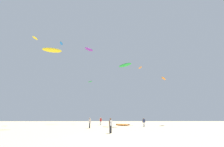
{
  "coord_description": "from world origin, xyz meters",
  "views": [
    {
      "loc": [
        -0.59,
        -15.44,
        1.72
      ],
      "look_at": [
        0.0,
        18.24,
        10.59
      ],
      "focal_mm": 26.65,
      "sensor_mm": 36.0,
      "label": 1
    }
  ],
  "objects_px": {
    "person_left": "(90,122)",
    "kite_aloft_6": "(125,65)",
    "kite_grounded_near": "(123,125)",
    "kite_aloft_7": "(52,50)",
    "person_midground": "(144,122)",
    "kite_aloft_2": "(164,78)",
    "kite_aloft_3": "(90,82)",
    "kite_aloft_4": "(140,68)",
    "kite_aloft_5": "(35,38)",
    "kite_aloft_1": "(89,49)",
    "person_right": "(101,120)",
    "kite_aloft_0": "(61,43)",
    "person_foreground": "(111,124)"
  },
  "relations": [
    {
      "from": "kite_aloft_1",
      "to": "kite_aloft_3",
      "type": "xyz_separation_m",
      "value": [
        1.36,
        -5.08,
        -12.97
      ]
    },
    {
      "from": "kite_aloft_3",
      "to": "kite_aloft_4",
      "type": "relative_size",
      "value": 0.92
    },
    {
      "from": "person_midground",
      "to": "kite_aloft_2",
      "type": "height_order",
      "value": "kite_aloft_2"
    },
    {
      "from": "kite_grounded_near",
      "to": "kite_aloft_7",
      "type": "height_order",
      "value": "kite_aloft_7"
    },
    {
      "from": "kite_aloft_1",
      "to": "kite_aloft_5",
      "type": "height_order",
      "value": "kite_aloft_1"
    },
    {
      "from": "person_foreground",
      "to": "kite_aloft_4",
      "type": "xyz_separation_m",
      "value": [
        8.89,
        26.87,
        14.8
      ]
    },
    {
      "from": "person_midground",
      "to": "kite_aloft_3",
      "type": "xyz_separation_m",
      "value": [
        -12.54,
        18.18,
        11.5
      ]
    },
    {
      "from": "person_foreground",
      "to": "person_left",
      "type": "relative_size",
      "value": 1.0
    },
    {
      "from": "kite_aloft_5",
      "to": "kite_aloft_0",
      "type": "bearing_deg",
      "value": 68.4
    },
    {
      "from": "kite_aloft_1",
      "to": "kite_aloft_7",
      "type": "distance_m",
      "value": 26.67
    },
    {
      "from": "kite_aloft_3",
      "to": "kite_aloft_5",
      "type": "relative_size",
      "value": 1.02
    },
    {
      "from": "kite_aloft_2",
      "to": "kite_aloft_3",
      "type": "xyz_separation_m",
      "value": [
        -20.04,
        9.15,
        1.0
      ]
    },
    {
      "from": "kite_aloft_2",
      "to": "kite_aloft_4",
      "type": "relative_size",
      "value": 1.53
    },
    {
      "from": "person_left",
      "to": "kite_grounded_near",
      "type": "xyz_separation_m",
      "value": [
        6.0,
        7.64,
        -0.77
      ]
    },
    {
      "from": "person_right",
      "to": "kite_aloft_1",
      "type": "height_order",
      "value": "kite_aloft_1"
    },
    {
      "from": "person_right",
      "to": "person_left",
      "type": "bearing_deg",
      "value": 156.7
    },
    {
      "from": "kite_aloft_4",
      "to": "kite_aloft_7",
      "type": "distance_m",
      "value": 25.41
    },
    {
      "from": "kite_grounded_near",
      "to": "kite_aloft_3",
      "type": "xyz_separation_m",
      "value": [
        -8.83,
        14.85,
        12.23
      ]
    },
    {
      "from": "person_right",
      "to": "kite_aloft_4",
      "type": "xyz_separation_m",
      "value": [
        10.94,
        7.21,
        14.74
      ]
    },
    {
      "from": "kite_aloft_1",
      "to": "kite_aloft_4",
      "type": "height_order",
      "value": "kite_aloft_1"
    },
    {
      "from": "kite_grounded_near",
      "to": "kite_aloft_1",
      "type": "xyz_separation_m",
      "value": [
        -10.19,
        19.93,
        25.2
      ]
    },
    {
      "from": "kite_aloft_1",
      "to": "kite_aloft_6",
      "type": "height_order",
      "value": "kite_aloft_1"
    },
    {
      "from": "kite_grounded_near",
      "to": "kite_aloft_3",
      "type": "distance_m",
      "value": 21.17
    },
    {
      "from": "kite_grounded_near",
      "to": "kite_aloft_1",
      "type": "bearing_deg",
      "value": 117.09
    },
    {
      "from": "kite_aloft_4",
      "to": "kite_aloft_1",
      "type": "bearing_deg",
      "value": 150.08
    },
    {
      "from": "person_right",
      "to": "kite_aloft_6",
      "type": "relative_size",
      "value": 0.47
    },
    {
      "from": "person_midground",
      "to": "kite_aloft_6",
      "type": "relative_size",
      "value": 0.42
    },
    {
      "from": "person_midground",
      "to": "kite_aloft_6",
      "type": "xyz_separation_m",
      "value": [
        -2.79,
        5.58,
        12.94
      ]
    },
    {
      "from": "person_foreground",
      "to": "person_midground",
      "type": "distance_m",
      "value": 14.53
    },
    {
      "from": "kite_aloft_4",
      "to": "kite_aloft_6",
      "type": "bearing_deg",
      "value": -122.61
    },
    {
      "from": "kite_grounded_near",
      "to": "kite_aloft_4",
      "type": "bearing_deg",
      "value": 59.43
    },
    {
      "from": "person_left",
      "to": "kite_aloft_1",
      "type": "distance_m",
      "value": 37.07
    },
    {
      "from": "kite_aloft_2",
      "to": "kite_aloft_5",
      "type": "height_order",
      "value": "kite_aloft_5"
    },
    {
      "from": "kite_aloft_4",
      "to": "kite_aloft_6",
      "type": "distance_m",
      "value": 9.98
    },
    {
      "from": "person_foreground",
      "to": "kite_grounded_near",
      "type": "bearing_deg",
      "value": 118.04
    },
    {
      "from": "kite_aloft_7",
      "to": "kite_aloft_6",
      "type": "bearing_deg",
      "value": 22.73
    },
    {
      "from": "kite_grounded_near",
      "to": "kite_aloft_5",
      "type": "height_order",
      "value": "kite_aloft_5"
    },
    {
      "from": "person_midground",
      "to": "kite_aloft_0",
      "type": "xyz_separation_m",
      "value": [
        -21.25,
        14.38,
        22.6
      ]
    },
    {
      "from": "person_foreground",
      "to": "kite_grounded_near",
      "type": "relative_size",
      "value": 0.5
    },
    {
      "from": "kite_aloft_0",
      "to": "kite_aloft_6",
      "type": "bearing_deg",
      "value": -25.51
    },
    {
      "from": "kite_aloft_2",
      "to": "kite_aloft_4",
      "type": "bearing_deg",
      "value": 136.25
    },
    {
      "from": "kite_aloft_4",
      "to": "person_left",
      "type": "bearing_deg",
      "value": -123.93
    },
    {
      "from": "person_left",
      "to": "kite_aloft_0",
      "type": "relative_size",
      "value": 0.66
    },
    {
      "from": "kite_grounded_near",
      "to": "kite_aloft_2",
      "type": "xyz_separation_m",
      "value": [
        11.2,
        5.7,
        11.23
      ]
    },
    {
      "from": "person_midground",
      "to": "kite_grounded_near",
      "type": "distance_m",
      "value": 5.04
    },
    {
      "from": "person_left",
      "to": "kite_aloft_6",
      "type": "bearing_deg",
      "value": -144.31
    },
    {
      "from": "person_midground",
      "to": "person_right",
      "type": "relative_size",
      "value": 0.9
    },
    {
      "from": "person_right",
      "to": "kite_grounded_near",
      "type": "bearing_deg",
      "value": -141.45
    },
    {
      "from": "person_left",
      "to": "kite_aloft_0",
      "type": "bearing_deg",
      "value": -77.64
    },
    {
      "from": "kite_aloft_2",
      "to": "person_midground",
      "type": "bearing_deg",
      "value": -129.68
    }
  ]
}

